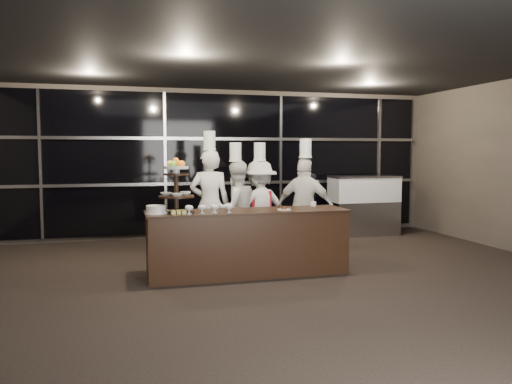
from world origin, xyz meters
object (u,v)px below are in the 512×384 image
object	(u,v)px
buffet_counter	(248,242)
chef_d	(305,207)
layer_cake	(156,210)
chef_a	(210,203)
chef_b	(236,209)
display_stand	(176,182)
display_case	(364,202)
chef_c	(260,207)

from	to	relation	value
buffet_counter	chef_d	world-z (taller)	chef_d
buffet_counter	layer_cake	distance (m)	1.38
chef_a	chef_b	xyz separation A→B (m)	(0.41, -0.07, -0.10)
display_stand	chef_a	world-z (taller)	chef_a
display_case	layer_cake	bearing A→B (deg)	-148.84
chef_c	chef_d	size ratio (longest dim) A/B	0.97
layer_cake	chef_b	distance (m)	1.82
layer_cake	display_stand	bearing A→B (deg)	10.21
display_case	chef_b	bearing A→B (deg)	-154.19
chef_a	chef_c	world-z (taller)	chef_a
chef_b	chef_d	distance (m)	1.14
display_stand	chef_c	bearing A→B (deg)	39.25
display_stand	chef_c	distance (m)	2.03
display_stand	chef_d	world-z (taller)	chef_d
chef_c	chef_a	bearing A→B (deg)	-178.54
display_stand	chef_b	distance (m)	1.66
display_stand	chef_d	size ratio (longest dim) A/B	0.38
buffet_counter	display_stand	world-z (taller)	display_stand
layer_cake	buffet_counter	bearing A→B (deg)	2.24
buffet_counter	display_case	distance (m)	4.13
buffet_counter	chef_a	size ratio (longest dim) A/B	1.37
chef_b	chef_a	bearing A→B (deg)	170.07
chef_d	display_stand	bearing A→B (deg)	-158.39
display_stand	chef_b	size ratio (longest dim) A/B	0.39
buffet_counter	chef_d	xyz separation A→B (m)	(1.19, 0.87, 0.38)
chef_b	layer_cake	bearing A→B (deg)	-138.68
layer_cake	chef_a	distance (m)	1.58
display_case	chef_c	world-z (taller)	chef_c
display_case	chef_c	xyz separation A→B (m)	(-2.65, -1.40, 0.12)
buffet_counter	chef_c	size ratio (longest dim) A/B	1.50
buffet_counter	chef_b	size ratio (longest dim) A/B	1.50
chef_a	chef_b	world-z (taller)	chef_a
chef_b	display_case	bearing A→B (deg)	25.81
display_case	buffet_counter	bearing A→B (deg)	-140.21
layer_cake	display_case	size ratio (longest dim) A/B	0.21
buffet_counter	chef_c	xyz separation A→B (m)	(0.52, 1.24, 0.34)
layer_cake	display_case	distance (m)	5.20
buffet_counter	layer_cake	xyz separation A→B (m)	(-1.28, -0.05, 0.51)
display_case	chef_d	xyz separation A→B (m)	(-1.98, -1.77, 0.16)
buffet_counter	chef_b	xyz separation A→B (m)	(0.08, 1.15, 0.34)
chef_c	layer_cake	bearing A→B (deg)	-144.29
display_stand	layer_cake	world-z (taller)	display_stand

